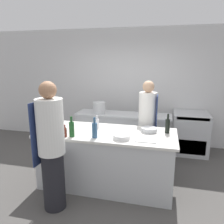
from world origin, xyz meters
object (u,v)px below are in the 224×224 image
Objects in this scene: bowl_mixing_large at (149,130)px; bowl_prep_small at (122,137)px; chef_at_prep_near at (51,148)px; bottle_cooking_oil at (168,126)px; bottle_olive_oil at (72,129)px; oven_range at (190,133)px; bottle_sauce at (95,130)px; bottle_vinegar at (65,132)px; stockpot at (99,108)px; chef_at_stove at (147,126)px; bottle_wine at (97,123)px.

bowl_prep_small is at bearing -130.80° from bowl_mixing_large.
chef_at_prep_near is 5.77× the size of bottle_cooking_oil.
bottle_olive_oil is at bearing -155.94° from bowl_mixing_large.
bowl_prep_small is (-1.17, -1.97, 0.50)m from oven_range.
bottle_cooking_oil reaches higher than oven_range.
bowl_prep_small is (0.40, 0.04, -0.09)m from bottle_sauce.
bottle_sauce is at bearing 9.93° from bottle_vinegar.
bottle_olive_oil reaches higher than stockpot.
bowl_mixing_large is at bearing -117.60° from oven_range.
chef_at_prep_near reaches higher than bowl_prep_small.
chef_at_prep_near is 1.00m from bowl_prep_small.
stockpot is at bearing 91.42° from bottle_olive_oil.
bottle_cooking_oil is at bearing 24.35° from bottle_sauce.
chef_at_stove reaches higher than bowl_mixing_large.
bottle_sauce reaches higher than bottle_wine.
bottle_olive_oil is 1.25× the size of bowl_prep_small.
bowl_mixing_large is (1.12, 0.50, -0.09)m from bottle_olive_oil.
chef_at_prep_near is 5.75× the size of bottle_olive_oil.
chef_at_prep_near reaches higher than bottle_vinegar.
chef_at_stove is at bearing 44.51° from bottle_olive_oil.
bottle_olive_oil is 1.00× the size of bottle_sauce.
oven_range is 3.67× the size of bowl_prep_small.
stockpot is at bearing 1.93° from chef_at_prep_near.
bottle_wine is 1.08m from stockpot.
bottle_olive_oil is (-1.92, -2.04, 0.58)m from oven_range.
chef_at_stove is 6.80× the size of bowl_prep_small.
chef_at_stove is at bearing 34.55° from bottle_wine.
bottle_vinegar is (-1.14, -1.07, 0.14)m from chef_at_stove.
chef_at_prep_near is at bearing -110.85° from bottle_wine.
bottle_cooking_oil is 1.25× the size of bowl_prep_small.
bowl_prep_small is 1.65m from stockpot.
chef_at_prep_near is at bearing -133.64° from bottle_sauce.
bottle_olive_oil is 1.23m from bowl_mixing_large.
bowl_prep_small is 0.93× the size of stockpot.
stockpot is (-1.15, 1.03, 0.09)m from bowl_mixing_large.
bottle_vinegar reaches higher than oven_range.
chef_at_stove reaches higher than bottle_wine.
bottle_olive_oil and bottle_sauce have the same top height.
bowl_prep_small is (0.75, 0.07, -0.09)m from bottle_olive_oil.
bottle_wine reaches higher than bowl_prep_small.
chef_at_stove reaches higher than oven_range.
bottle_cooking_oil is 1.00× the size of bottle_sauce.
bottle_olive_oil is at bearing -133.28° from oven_range.
bottle_wine is 0.90× the size of bowl_mixing_large.
chef_at_stove is at bearing 72.79° from bowl_prep_small.
bottle_vinegar is 0.85m from bowl_prep_small.
bowl_prep_small is (0.84, 0.12, -0.04)m from bottle_vinegar.
stockpot is at bearing 144.82° from bottle_cooking_oil.
bowl_mixing_large is at bearing 1.37° from bottle_wine.
chef_at_stove is at bearing -34.20° from chef_at_prep_near.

